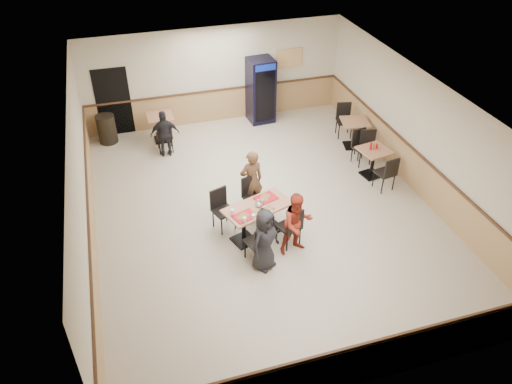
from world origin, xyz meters
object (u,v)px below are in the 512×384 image
object	(u,v)px
pepsi_cooler	(261,90)
main_table	(258,216)
side_table_near	(373,158)
lone_diner	(165,134)
diner_man_opposite	(251,181)
back_table	(161,124)
side_table_far	(354,130)
diner_woman_right	(297,224)
trash_bin	(107,129)
diner_woman_left	(265,240)

from	to	relation	value
pepsi_cooler	main_table	bearing A→B (deg)	-111.50
main_table	side_table_near	bearing A→B (deg)	2.92
lone_diner	pepsi_cooler	bearing A→B (deg)	-154.97
diner_man_opposite	back_table	size ratio (longest dim) A/B	1.99
back_table	side_table_far	bearing A→B (deg)	-20.65
lone_diner	back_table	bearing A→B (deg)	-87.04
main_table	pepsi_cooler	distance (m)	5.71
diner_woman_right	diner_man_opposite	bearing A→B (deg)	97.79
side_table_near	back_table	bearing A→B (deg)	145.14
diner_woman_right	trash_bin	world-z (taller)	diner_woman_right
pepsi_cooler	diner_woman_left	bearing A→B (deg)	-110.11
side_table_far	trash_bin	world-z (taller)	trash_bin
diner_man_opposite	main_table	bearing A→B (deg)	74.46
side_table_near	side_table_far	size ratio (longest dim) A/B	0.95
back_table	pepsi_cooler	xyz separation A→B (m)	(3.21, 0.39, 0.48)
diner_woman_left	side_table_far	distance (m)	5.70
diner_man_opposite	side_table_near	world-z (taller)	diner_man_opposite
side_table_near	diner_man_opposite	bearing A→B (deg)	-172.84
diner_woman_right	diner_man_opposite	size ratio (longest dim) A/B	0.93
back_table	diner_woman_left	bearing A→B (deg)	-77.93
back_table	pepsi_cooler	world-z (taller)	pepsi_cooler
diner_woman_right	side_table_far	size ratio (longest dim) A/B	1.64
trash_bin	pepsi_cooler	bearing A→B (deg)	0.51
diner_man_opposite	pepsi_cooler	distance (m)	4.67
diner_woman_left	diner_man_opposite	size ratio (longest dim) A/B	0.92
lone_diner	side_table_far	bearing A→B (deg)	171.35
lone_diner	side_table_far	world-z (taller)	lone_diner
main_table	diner_woman_right	world-z (taller)	diner_woman_right
diner_man_opposite	back_table	bearing A→B (deg)	-74.55
diner_woman_right	pepsi_cooler	size ratio (longest dim) A/B	0.73
diner_woman_left	side_table_near	distance (m)	4.55
diner_woman_left	trash_bin	xyz separation A→B (m)	(-2.85, 6.39, -0.30)
trash_bin	main_table	bearing A→B (deg)	-60.72
side_table_far	diner_man_opposite	bearing A→B (deg)	-151.63
main_table	diner_woman_left	distance (m)	1.06
diner_woman_left	diner_woman_right	bearing A→B (deg)	-14.08
diner_woman_right	back_table	xyz separation A→B (m)	(-2.11, 5.76, -0.21)
lone_diner	back_table	distance (m)	0.92
side_table_near	pepsi_cooler	xyz separation A→B (m)	(-1.89, 3.95, 0.48)
main_table	side_table_far	xyz separation A→B (m)	(3.85, 3.02, 0.01)
trash_bin	diner_man_opposite	bearing A→B (deg)	-53.85
main_table	back_table	bearing A→B (deg)	87.22
lone_diner	side_table_near	xyz separation A→B (m)	(5.10, -2.64, -0.15)
diner_woman_left	pepsi_cooler	distance (m)	6.72
diner_woman_right	diner_man_opposite	distance (m)	1.84
lone_diner	trash_bin	bearing A→B (deg)	-36.03
diner_woman_right	side_table_far	xyz separation A→B (m)	(3.19, 3.76, -0.20)
lone_diner	pepsi_cooler	distance (m)	3.48
main_table	back_table	world-z (taller)	main_table
diner_woman_left	lone_diner	bearing A→B (deg)	71.11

